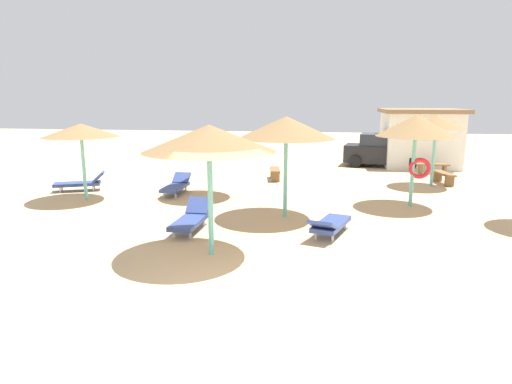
# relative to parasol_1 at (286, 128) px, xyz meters

# --- Properties ---
(ground_plane) EXTENTS (80.00, 80.00, 0.00)m
(ground_plane) POSITION_rel_parasol_1_xyz_m (-0.56, -5.11, -2.69)
(ground_plane) COLOR #D1B284
(parasol_1) EXTENTS (2.87, 2.87, 3.03)m
(parasol_1) POSITION_rel_parasol_1_xyz_m (0.00, 0.00, 0.00)
(parasol_1) COLOR #6BC6BC
(parasol_1) RESTS_ON ground
(parasol_2) EXTENTS (2.61, 2.61, 2.54)m
(parasol_2) POSITION_rel_parasol_1_xyz_m (-2.94, 2.46, -0.42)
(parasol_2) COLOR #6BC6BC
(parasol_2) RESTS_ON ground
(parasol_3) EXTENTS (2.61, 2.61, 2.69)m
(parasol_3) POSITION_rel_parasol_1_xyz_m (-7.20, 1.24, -0.25)
(parasol_3) COLOR #6BC6BC
(parasol_3) RESTS_ON ground
(parasol_4) EXTENTS (2.96, 2.96, 2.98)m
(parasol_4) POSITION_rel_parasol_1_xyz_m (-1.38, -3.54, -0.03)
(parasol_4) COLOR #6BC6BC
(parasol_4) RESTS_ON ground
(parasol_6) EXTENTS (2.34, 2.34, 2.90)m
(parasol_6) POSITION_rel_parasol_1_xyz_m (5.50, 5.69, -0.07)
(parasol_6) COLOR #6BC6BC
(parasol_6) RESTS_ON ground
(parasol_7) EXTENTS (2.52, 2.52, 3.03)m
(parasol_7) POSITION_rel_parasol_1_xyz_m (4.02, 1.99, -0.05)
(parasol_7) COLOR #6BC6BC
(parasol_7) RESTS_ON ground
(lounger_1) EXTENTS (1.19, 2.02, 0.62)m
(lounger_1) POSITION_rel_parasol_1_xyz_m (1.33, -1.67, -2.39)
(lounger_1) COLOR #33478C
(lounger_1) RESTS_ON ground
(lounger_2) EXTENTS (0.64, 1.90, 0.69)m
(lounger_2) POSITION_rel_parasol_1_xyz_m (-4.36, 2.71, -2.38)
(lounger_2) COLOR #33478C
(lounger_2) RESTS_ON ground
(lounger_3) EXTENTS (1.98, 1.34, 0.73)m
(lounger_3) POSITION_rel_parasol_1_xyz_m (-8.21, 2.65, -2.38)
(lounger_3) COLOR #33478C
(lounger_3) RESTS_ON ground
(lounger_4) EXTENTS (0.70, 1.89, 0.75)m
(lounger_4) POSITION_rel_parasol_1_xyz_m (-2.41, -1.76, -2.37)
(lounger_4) COLOR #33478C
(lounger_4) RESTS_ON ground
(bench_0) EXTENTS (0.63, 1.54, 0.49)m
(bench_0) POSITION_rel_parasol_1_xyz_m (-1.01, 6.23, -2.35)
(bench_0) COLOR brown
(bench_0) RESTS_ON ground
(bench_1) EXTENTS (1.52, 0.49, 0.49)m
(bench_1) POSITION_rel_parasol_1_xyz_m (6.24, 8.89, -2.35)
(bench_1) COLOR brown
(bench_1) RESTS_ON ground
(bench_2) EXTENTS (0.68, 1.55, 0.49)m
(bench_2) POSITION_rel_parasol_1_xyz_m (6.12, 6.33, -2.35)
(bench_2) COLOR brown
(bench_2) RESTS_ON ground
(parked_car) EXTENTS (4.25, 2.56, 1.72)m
(parked_car) POSITION_rel_parasol_1_xyz_m (4.18, 10.98, -1.87)
(parked_car) COLOR black
(parked_car) RESTS_ON ground
(beach_cabana) EXTENTS (4.04, 4.14, 3.00)m
(beach_cabana) POSITION_rel_parasol_1_xyz_m (6.08, 11.63, -1.17)
(beach_cabana) COLOR white
(beach_cabana) RESTS_ON ground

